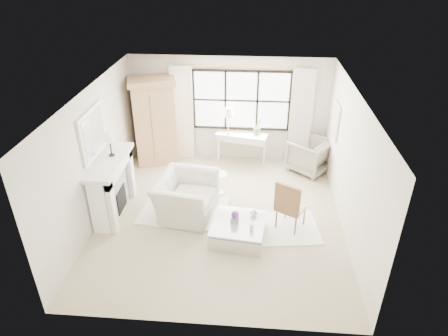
{
  "coord_description": "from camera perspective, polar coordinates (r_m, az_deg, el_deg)",
  "views": [
    {
      "loc": [
        0.62,
        -6.82,
        5.04
      ],
      "look_at": [
        0.06,
        0.2,
        1.07
      ],
      "focal_mm": 32.0,
      "sensor_mm": 36.0,
      "label": 1
    }
  ],
  "objects": [
    {
      "name": "console_table",
      "position": [
        10.4,
        2.5,
        2.92
      ],
      "size": [
        1.37,
        0.72,
        0.8
      ],
      "rotation": [
        0.0,
        0.0,
        -0.22
      ],
      "color": "white",
      "rests_on": "floor"
    },
    {
      "name": "coffee_vase",
      "position": [
        7.86,
        4.26,
        -6.35
      ],
      "size": [
        0.18,
        0.18,
        0.15
      ],
      "primitive_type": "imported",
      "rotation": [
        0.0,
        0.0,
        -0.35
      ],
      "color": "silver",
      "rests_on": "coffee_table"
    },
    {
      "name": "curtain_rod",
      "position": [
        9.83,
        2.6,
        14.27
      ],
      "size": [
        3.3,
        0.04,
        0.04
      ],
      "primitive_type": "cylinder",
      "rotation": [
        0.0,
        1.57,
        0.0
      ],
      "color": "#BE8E42",
      "rests_on": "wall_back"
    },
    {
      "name": "club_armchair",
      "position": [
        8.4,
        -5.48,
        -4.06
      ],
      "size": [
        1.33,
        1.47,
        0.84
      ],
      "primitive_type": "imported",
      "rotation": [
        0.0,
        0.0,
        1.4
      ],
      "color": "beige",
      "rests_on": "floor"
    },
    {
      "name": "wingback_chair",
      "position": [
        10.19,
        12.15,
        1.8
      ],
      "size": [
        1.29,
        1.28,
        0.84
      ],
      "primitive_type": "imported",
      "rotation": [
        0.0,
        0.0,
        -2.26
      ],
      "color": "gray",
      "rests_on": "floor"
    },
    {
      "name": "side_table",
      "position": [
        9.07,
        -0.8,
        -1.83
      ],
      "size": [
        0.4,
        0.4,
        0.51
      ],
      "color": "white",
      "rests_on": "floor"
    },
    {
      "name": "window_pane",
      "position": [
        10.15,
        2.5,
        9.62
      ],
      "size": [
        2.4,
        0.02,
        1.5
      ],
      "primitive_type": "cube",
      "color": "white",
      "rests_on": "wall_back"
    },
    {
      "name": "console_lamp",
      "position": [
        10.01,
        0.64,
        7.87
      ],
      "size": [
        0.28,
        0.28,
        0.69
      ],
      "color": "#AA7E3B",
      "rests_on": "console_table"
    },
    {
      "name": "mirror_frame",
      "position": [
        8.14,
        -18.26,
        4.76
      ],
      "size": [
        0.05,
        1.15,
        0.95
      ],
      "primitive_type": "cube",
      "color": "white",
      "rests_on": "wall_left"
    },
    {
      "name": "pillar_candle",
      "position": [
        7.51,
        3.98,
        -8.42
      ],
      "size": [
        0.08,
        0.08,
        0.12
      ],
      "primitive_type": "cylinder",
      "color": "beige",
      "rests_on": "coffee_table"
    },
    {
      "name": "floor",
      "position": [
        8.5,
        -0.54,
        -6.91
      ],
      "size": [
        5.5,
        5.5,
        0.0
      ],
      "primitive_type": "plane",
      "color": "#C3B490",
      "rests_on": "ground"
    },
    {
      "name": "wall_back",
      "position": [
        10.27,
        0.78,
        8.39
      ],
      "size": [
        5.0,
        0.0,
        5.0
      ],
      "primitive_type": "plane",
      "rotation": [
        1.57,
        0.0,
        0.0
      ],
      "color": "beige",
      "rests_on": "ground"
    },
    {
      "name": "coffee_table",
      "position": [
        7.83,
        2.06,
        -8.93
      ],
      "size": [
        1.11,
        1.11,
        0.38
      ],
      "rotation": [
        0.0,
        0.0,
        -0.12
      ],
      "color": "silver",
      "rests_on": "floor"
    },
    {
      "name": "armoire",
      "position": [
        10.24,
        -9.88,
        6.61
      ],
      "size": [
        1.27,
        0.99,
        2.24
      ],
      "rotation": [
        0.0,
        0.0,
        0.29
      ],
      "color": "tan",
      "rests_on": "floor"
    },
    {
      "name": "wall_right",
      "position": [
        7.98,
        17.61,
        0.39
      ],
      "size": [
        0.0,
        5.5,
        5.5
      ],
      "primitive_type": "plane",
      "rotation": [
        1.57,
        0.0,
        -1.57
      ],
      "color": "silver",
      "rests_on": "ground"
    },
    {
      "name": "mirror_glass",
      "position": [
        8.13,
        -18.06,
        4.76
      ],
      "size": [
        0.02,
        1.0,
        0.8
      ],
      "primitive_type": "cube",
      "color": "silver",
      "rests_on": "wall_left"
    },
    {
      "name": "planter_flowers",
      "position": [
        7.61,
        1.57,
        -6.65
      ],
      "size": [
        0.14,
        0.14,
        0.14
      ],
      "primitive_type": "sphere",
      "color": "#63317A",
      "rests_on": "planter_box"
    },
    {
      "name": "rug_right",
      "position": [
        8.25,
        8.13,
        -8.46
      ],
      "size": [
        1.62,
        1.3,
        0.03
      ],
      "primitive_type": "cube",
      "rotation": [
        0.0,
        0.0,
        0.13
      ],
      "color": "white",
      "rests_on": "floor"
    },
    {
      "name": "ceiling",
      "position": [
        7.23,
        -0.64,
        10.58
      ],
      "size": [
        5.5,
        5.5,
        0.0
      ],
      "primitive_type": "plane",
      "rotation": [
        3.14,
        0.0,
        0.0
      ],
      "color": "white",
      "rests_on": "ground"
    },
    {
      "name": "wall_left",
      "position": [
        8.36,
        -17.93,
        1.72
      ],
      "size": [
        0.0,
        5.5,
        5.5
      ],
      "primitive_type": "plane",
      "rotation": [
        1.57,
        0.0,
        1.57
      ],
      "color": "beige",
      "rests_on": "ground"
    },
    {
      "name": "french_chair",
      "position": [
        8.12,
        9.42,
        -6.63
      ],
      "size": [
        0.66,
        0.66,
        1.08
      ],
      "rotation": [
        0.0,
        0.0,
        2.61
      ],
      "color": "olive",
      "rests_on": "floor"
    },
    {
      "name": "curtain_left",
      "position": [
        10.37,
        -5.95,
        7.75
      ],
      "size": [
        0.55,
        0.1,
        2.47
      ],
      "primitive_type": "cube",
      "color": "white",
      "rests_on": "ground"
    },
    {
      "name": "rug_left",
      "position": [
        8.7,
        -5.73,
        -6.0
      ],
      "size": [
        1.91,
        1.42,
        0.03
      ],
      "primitive_type": "cube",
      "rotation": [
        0.0,
        0.0,
        -0.08
      ],
      "color": "white",
      "rests_on": "floor"
    },
    {
      "name": "orchid_plant",
      "position": [
        10.12,
        4.88,
        6.01
      ],
      "size": [
        0.32,
        0.31,
        0.46
      ],
      "primitive_type": "imported",
      "rotation": [
        0.0,
        0.0,
        0.57
      ],
      "color": "#607B52",
      "rests_on": "console_table"
    },
    {
      "name": "window_frame",
      "position": [
        10.14,
        2.5,
        9.6
      ],
      "size": [
        2.5,
        0.04,
        1.5
      ],
      "primitive_type": null,
      "color": "black",
      "rests_on": "wall_back"
    },
    {
      "name": "planter_box",
      "position": [
        7.68,
        1.56,
        -7.4
      ],
      "size": [
        0.16,
        0.16,
        0.11
      ],
      "primitive_type": "cube",
      "rotation": [
        0.0,
        0.0,
        -0.11
      ],
      "color": "gray",
      "rests_on": "coffee_table"
    },
    {
      "name": "fireplace",
      "position": [
        8.61,
        -15.83,
        -2.46
      ],
      "size": [
        0.58,
        1.66,
        1.26
      ],
      "color": "white",
      "rests_on": "ground"
    },
    {
      "name": "art_frame",
      "position": [
        9.39,
        15.66,
        6.5
      ],
      "size": [
        0.04,
        0.62,
        0.82
      ],
      "primitive_type": "cube",
      "color": "silver",
      "rests_on": "wall_right"
    },
    {
      "name": "wall_front",
      "position": [
        5.53,
        -3.17,
        -12.48
      ],
      "size": [
        5.0,
        0.0,
        5.0
      ],
      "primitive_type": "plane",
      "rotation": [
        -1.57,
        0.0,
        0.0
      ],
      "color": "beige",
      "rests_on": "ground"
    },
    {
      "name": "art_canvas",
      "position": [
        9.38,
        15.54,
        6.51
      ],
      "size": [
        0.01,
        0.52,
        0.72
      ],
      "primitive_type": "cube",
      "color": "beige",
      "rests_on": "wall_right"
    },
    {
      "name": "mantel_lamp",
      "position": [
        8.28,
        -16.08,
        4.12
      ],
      "size": [
        0.22,
        0.22,
        0.51
      ],
      "color": "black",
      "rests_on": "fireplace"
    },
    {
      "name": "curtain_right",
      "position": [
        10.27,
        10.89,
        7.16
      ],
      "size": [
        0.55,
        0.1,
        2.47
      ],
      "primitive_type": "cube",
      "color": "beige",
      "rests_on": "ground"
    }
  ]
}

